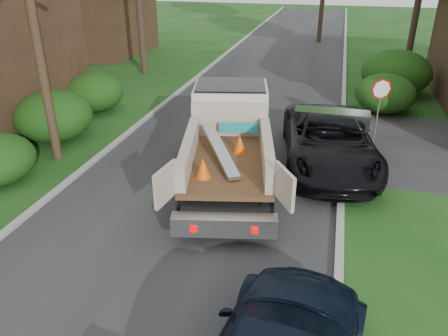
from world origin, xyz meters
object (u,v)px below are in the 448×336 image
stop_sign (380,98)px  black_pickup (329,141)px  flatbed_truck (229,131)px  house_left_far (90,8)px

stop_sign → black_pickup: bearing=-125.9°
stop_sign → flatbed_truck: size_ratio=0.35×
flatbed_truck → black_pickup: (3.08, 1.26, -0.53)m
house_left_far → black_pickup: house_left_far is taller
house_left_far → flatbed_truck: house_left_far is taller
flatbed_truck → black_pickup: bearing=10.2°
stop_sign → flatbed_truck: flatbed_truck is taller
flatbed_truck → black_pickup: 3.37m
house_left_far → flatbed_truck: size_ratio=1.06×
house_left_far → flatbed_truck: bearing=-49.6°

